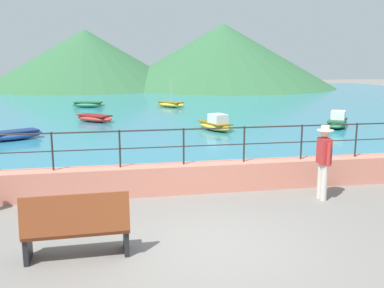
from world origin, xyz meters
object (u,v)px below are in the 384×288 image
Objects in this scene: person_walking at (324,159)px; boat_2 at (94,118)px; boat_6 at (215,124)px; bench_main at (77,226)px; boat_1 at (14,135)px; boat_0 at (337,122)px; boat_3 at (88,104)px; boat_5 at (170,104)px.

boat_2 is (-5.68, 13.73, -0.72)m from person_walking.
boat_2 is 6.73m from boat_6.
boat_1 is at bearing 106.41° from bench_main.
boat_6 is (-5.95, 0.22, 0.00)m from boat_0.
boat_5 is at bearing -9.28° from boat_3.
boat_5 is at bearing 78.30° from bench_main.
boat_3 is at bearing 137.26° from boat_0.
bench_main reaches higher than boat_3.
boat_6 is at bearing -60.58° from boat_3.
boat_1 is 8.60m from boat_6.
boat_6 is (-0.13, 9.91, -0.65)m from person_walking.
boat_0 is 16.58m from boat_3.
boat_2 is at bearing -127.59° from boat_5.
bench_main is 0.98× the size of person_walking.
person_walking is 0.73× the size of boat_0.
person_walking reaches higher than boat_2.
boat_6 is (5.55, -3.81, 0.07)m from boat_2.
boat_5 is 0.95× the size of boat_6.
boat_1 is at bearing -177.60° from boat_0.
bench_main is at bearing -133.63° from boat_0.
boat_1 is at bearing -122.94° from boat_2.
bench_main is at bearing -101.70° from boat_5.
boat_0 reaches higher than boat_2.
boat_5 reaches higher than bench_main.
bench_main is 0.70× the size of boat_3.
boat_5 is 10.15m from boat_6.
boat_3 is 1.05× the size of boat_5.
bench_main reaches higher than boat_2.
person_walking is (5.40, 2.08, 0.42)m from bench_main.
boat_2 is (3.01, 4.64, 0.00)m from boat_1.
bench_main is 22.59m from boat_5.
person_walking is at bearing -87.67° from boat_5.
boat_1 is 13.49m from boat_5.
bench_main is 23.05m from boat_3.
bench_main is 0.71× the size of boat_0.
boat_0 is 14.52m from boat_1.
boat_2 is 0.99× the size of boat_5.
boat_2 is at bearing 112.46° from person_walking.
bench_main is 15.81m from boat_2.
boat_2 is 7.25m from boat_3.
person_walking is 9.94m from boat_6.
person_walking is 11.33m from boat_0.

